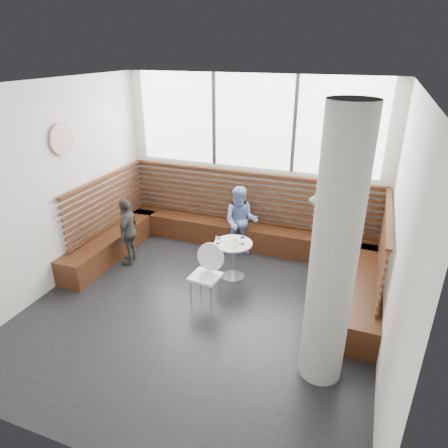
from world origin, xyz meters
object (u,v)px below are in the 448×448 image
at_px(child_back, 241,221).
at_px(adult_man, 325,239).
at_px(cafe_chair, 207,269).
at_px(child_left, 128,231).
at_px(cafe_table, 233,253).
at_px(concrete_column, 334,256).

bearing_deg(child_back, adult_man, -31.71).
height_order(cafe_chair, adult_man, adult_man).
relative_size(cafe_chair, child_left, 0.75).
bearing_deg(cafe_table, concrete_column, -44.29).
distance_m(cafe_chair, adult_man, 1.93).
xyz_separation_m(cafe_chair, adult_man, (1.59, 1.06, 0.31)).
distance_m(concrete_column, child_back, 3.28).
height_order(concrete_column, child_left, concrete_column).
height_order(cafe_table, cafe_chair, cafe_chair).
xyz_separation_m(concrete_column, child_back, (-1.87, 2.52, -0.94)).
relative_size(adult_man, child_back, 1.28).
distance_m(adult_man, child_left, 3.40).
height_order(adult_man, child_left, adult_man).
xyz_separation_m(cafe_table, child_back, (-0.16, 0.85, 0.19)).
bearing_deg(child_left, child_back, 106.08).
relative_size(cafe_table, adult_man, 0.39).
height_order(concrete_column, child_back, concrete_column).
relative_size(cafe_chair, adult_man, 0.54).
relative_size(cafe_table, cafe_chair, 0.71).
xyz_separation_m(cafe_chair, child_left, (-1.77, 0.60, 0.07)).
relative_size(concrete_column, adult_man, 1.89).
bearing_deg(cafe_table, child_back, 100.34).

